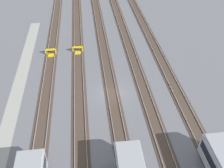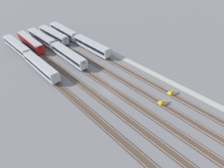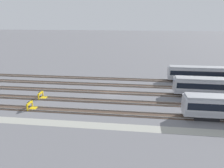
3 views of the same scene
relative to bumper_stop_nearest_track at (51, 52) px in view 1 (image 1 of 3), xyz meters
name	(u,v)px [view 1 (image 1 of 3)]	position (x,y,z in m)	size (l,w,h in m)	color
ground_plane	(112,94)	(12.51, 9.89, -0.51)	(400.00, 400.00, 0.00)	slate
service_walkway	(15,101)	(12.51, -4.46, -0.51)	(54.00, 2.00, 0.01)	#9E9E93
rail_track_nearest	(46,98)	(12.51, -0.01, -0.47)	(90.00, 2.23, 0.21)	#47382D
rail_track_near_inner	(79,96)	(12.51, 4.94, -0.47)	(90.00, 2.23, 0.21)	#47382D
rail_track_middle	(112,93)	(12.51, 9.89, -0.47)	(90.00, 2.24, 0.21)	#47382D
rail_track_far_inner	(144,91)	(12.51, 14.84, -0.47)	(90.00, 2.23, 0.21)	#47382D
rail_track_farthest	(176,89)	(12.51, 19.79, -0.47)	(90.00, 2.23, 0.21)	#47382D
bumper_stop_nearest_track	(51,52)	(0.00, 0.00, 0.00)	(1.36, 2.01, 1.22)	gold
bumper_stop_near_inner_track	(78,50)	(-0.33, 4.94, 0.00)	(1.35, 2.00, 1.22)	gold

